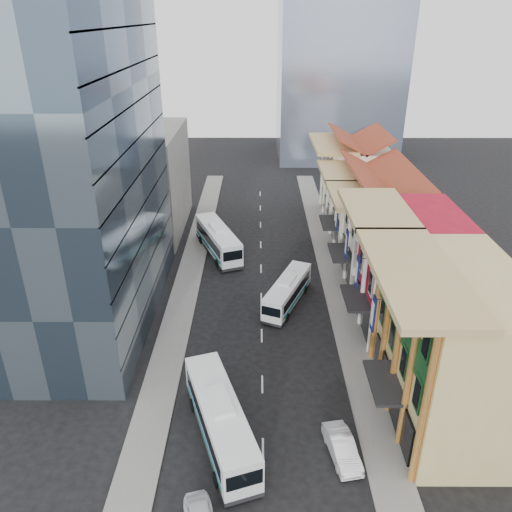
{
  "coord_description": "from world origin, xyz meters",
  "views": [
    {
      "loc": [
        -0.4,
        -24.82,
        27.98
      ],
      "look_at": [
        -0.57,
        20.53,
        5.85
      ],
      "focal_mm": 35.0,
      "sensor_mm": 36.0,
      "label": 1
    }
  ],
  "objects_px": {
    "shophouse_tan": "(455,348)",
    "sedan_right": "(342,448)",
    "bus_right": "(287,291)",
    "bus_left_far": "(218,239)",
    "bus_left_near": "(220,419)",
    "office_tower": "(75,172)"
  },
  "relations": [
    {
      "from": "bus_left_far",
      "to": "sedan_right",
      "type": "xyz_separation_m",
      "value": [
        11.0,
        -32.94,
        -1.14
      ]
    },
    {
      "from": "shophouse_tan",
      "to": "office_tower",
      "type": "distance_m",
      "value": 35.19
    },
    {
      "from": "bus_right",
      "to": "office_tower",
      "type": "bearing_deg",
      "value": -152.3
    },
    {
      "from": "bus_left_far",
      "to": "bus_left_near",
      "type": "bearing_deg",
      "value": -107.15
    },
    {
      "from": "bus_left_far",
      "to": "bus_right",
      "type": "xyz_separation_m",
      "value": [
        8.24,
        -12.62,
        -0.34
      ]
    },
    {
      "from": "office_tower",
      "to": "shophouse_tan",
      "type": "bearing_deg",
      "value": -24.3
    },
    {
      "from": "office_tower",
      "to": "bus_right",
      "type": "xyz_separation_m",
      "value": [
        19.74,
        1.83,
        -13.44
      ]
    },
    {
      "from": "bus_left_near",
      "to": "sedan_right",
      "type": "xyz_separation_m",
      "value": [
        8.56,
        -1.56,
        -1.11
      ]
    },
    {
      "from": "bus_left_near",
      "to": "sedan_right",
      "type": "height_order",
      "value": "bus_left_near"
    },
    {
      "from": "bus_right",
      "to": "sedan_right",
      "type": "xyz_separation_m",
      "value": [
        2.76,
        -20.32,
        -0.8
      ]
    },
    {
      "from": "bus_right",
      "to": "sedan_right",
      "type": "bearing_deg",
      "value": -59.86
    },
    {
      "from": "bus_right",
      "to": "bus_left_near",
      "type": "bearing_deg",
      "value": -84.79
    },
    {
      "from": "bus_left_near",
      "to": "bus_right",
      "type": "height_order",
      "value": "bus_left_near"
    },
    {
      "from": "shophouse_tan",
      "to": "sedan_right",
      "type": "distance_m",
      "value": 10.95
    },
    {
      "from": "bus_left_near",
      "to": "bus_left_far",
      "type": "xyz_separation_m",
      "value": [
        -2.44,
        31.38,
        0.03
      ]
    },
    {
      "from": "shophouse_tan",
      "to": "bus_right",
      "type": "height_order",
      "value": "shophouse_tan"
    },
    {
      "from": "shophouse_tan",
      "to": "office_tower",
      "type": "bearing_deg",
      "value": 155.7
    },
    {
      "from": "bus_left_far",
      "to": "bus_right",
      "type": "relative_size",
      "value": 1.22
    },
    {
      "from": "shophouse_tan",
      "to": "bus_left_far",
      "type": "height_order",
      "value": "shophouse_tan"
    },
    {
      "from": "shophouse_tan",
      "to": "bus_right",
      "type": "xyz_separation_m",
      "value": [
        -11.26,
        15.83,
        -4.44
      ]
    },
    {
      "from": "office_tower",
      "to": "bus_right",
      "type": "distance_m",
      "value": 23.95
    },
    {
      "from": "shophouse_tan",
      "to": "bus_left_far",
      "type": "relative_size",
      "value": 1.18
    }
  ]
}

